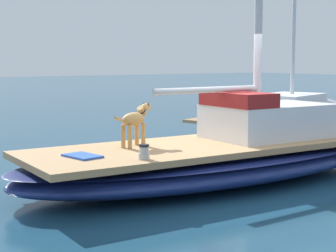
{
  "coord_description": "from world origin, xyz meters",
  "views": [
    {
      "loc": [
        6.97,
        -5.97,
        2.04
      ],
      "look_at": [
        0.0,
        -1.0,
        1.01
      ],
      "focal_mm": 58.33,
      "sensor_mm": 36.0,
      "label": 1
    }
  ],
  "objects": [
    {
      "name": "ground_plane",
      "position": [
        0.0,
        0.0,
        0.0
      ],
      "size": [
        120.0,
        120.0,
        0.0
      ],
      "primitive_type": "plane",
      "color": "navy"
    },
    {
      "name": "sailboat_main",
      "position": [
        0.0,
        0.0,
        0.34
      ],
      "size": [
        2.89,
        7.36,
        0.66
      ],
      "color": "navy",
      "rests_on": "ground"
    },
    {
      "name": "cabin_house",
      "position": [
        0.06,
        1.12,
        1.01
      ],
      "size": [
        1.51,
        2.29,
        0.84
      ],
      "color": "silver",
      "rests_on": "sailboat_main"
    },
    {
      "name": "dog_tan",
      "position": [
        -0.43,
        -1.35,
        1.08
      ],
      "size": [
        0.43,
        0.9,
        0.7
      ],
      "color": "tan",
      "rests_on": "sailboat_main"
    },
    {
      "name": "deck_winch",
      "position": [
        0.62,
        -1.86,
        0.76
      ],
      "size": [
        0.16,
        0.16,
        0.21
      ],
      "color": "#B7B7BC",
      "rests_on": "sailboat_main"
    },
    {
      "name": "deck_towel",
      "position": [
        -0.04,
        -2.49,
        0.68
      ],
      "size": [
        0.61,
        0.44,
        0.03
      ],
      "primitive_type": "cube",
      "rotation": [
        0.0,
        0.0,
        0.15
      ],
      "color": "blue",
      "rests_on": "sailboat_main"
    },
    {
      "name": "moored_boat_port_side",
      "position": [
        -4.4,
        6.29,
        0.51
      ],
      "size": [
        4.93,
        8.25,
        6.96
      ],
      "color": "#B2B7C1",
      "rests_on": "ground"
    }
  ]
}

